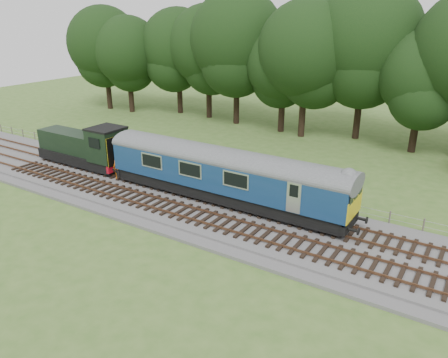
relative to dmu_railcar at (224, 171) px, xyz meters
The scene contains 9 objects.
ground 3.32m from the dmu_railcar, 137.02° to the right, with size 120.00×120.00×0.00m, color #406826.
ballast 3.18m from the dmu_railcar, 137.02° to the right, with size 70.00×7.00×0.35m, color #4C4C4F.
track_north 2.66m from the dmu_railcar, behind, with size 67.20×2.40×0.21m.
track_south 4.01m from the dmu_railcar, 116.60° to the right, with size 67.20×2.40×0.21m.
fence 4.32m from the dmu_railcar, 115.85° to the left, with size 64.00×0.12×1.00m, color #6B6054, non-canonical shape.
tree_line 20.82m from the dmu_railcar, 94.17° to the left, with size 70.00×8.00×18.00m, color black, non-canonical shape.
dmu_railcar is the anchor object (origin of this frame).
shunter_loco 13.94m from the dmu_railcar, behind, with size 8.91×2.60×3.38m.
worker 9.51m from the dmu_railcar, behind, with size 0.71×0.47×1.95m, color orange.
Camera 1 is at (16.50, -22.15, 12.75)m, focal length 35.00 mm.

